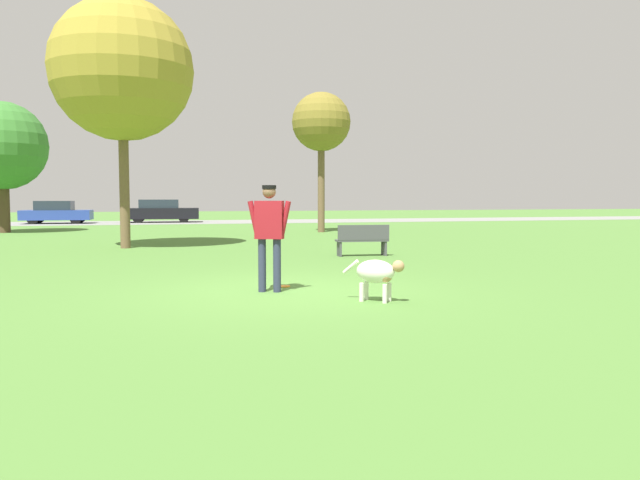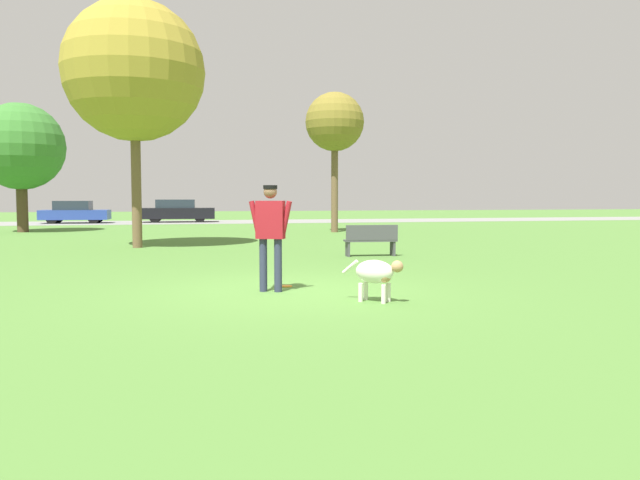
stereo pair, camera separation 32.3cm
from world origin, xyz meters
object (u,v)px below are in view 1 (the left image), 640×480
object	(u,v)px
dog	(378,273)
parked_car_black	(161,211)
frisbee	(284,286)
tree_far_right	(321,123)
park_bench	(363,239)
tree_mid_center	(122,70)
parked_car_blue	(56,212)
person	(269,228)
tree_far_left	(2,146)

from	to	relation	value
dog	parked_car_black	world-z (taller)	parked_car_black
dog	frisbee	distance (m)	2.20
tree_far_right	parked_car_black	world-z (taller)	tree_far_right
frisbee	park_bench	xyz separation A→B (m)	(3.15, 5.09, 0.44)
dog	tree_mid_center	xyz separation A→B (m)	(-4.18, 11.30, 4.99)
frisbee	parked_car_blue	distance (m)	30.13
person	tree_far_right	size ratio (longest dim) A/B	0.28
parked_car_blue	park_bench	bearing A→B (deg)	-62.74
parked_car_blue	dog	bearing A→B (deg)	-71.37
dog	frisbee	xyz separation A→B (m)	(-1.06, 1.88, -0.43)
tree_far_left	parked_car_black	bearing A→B (deg)	55.32
tree_far_left	parked_car_blue	size ratio (longest dim) A/B	1.45
person	tree_mid_center	distance (m)	11.21
parked_car_black	park_bench	distance (m)	24.76
tree_far_right	park_bench	world-z (taller)	tree_far_right
tree_far_left	park_bench	size ratio (longest dim) A/B	4.06
parked_car_blue	frisbee	bearing A→B (deg)	-72.30
frisbee	tree_mid_center	distance (m)	11.31
tree_far_left	frisbee	bearing A→B (deg)	-65.91
person	frisbee	distance (m)	1.23
tree_mid_center	parked_car_blue	xyz separation A→B (m)	(-4.87, 19.62, -4.77)
tree_mid_center	parked_car_black	distance (m)	20.48
park_bench	frisbee	bearing A→B (deg)	61.98
person	dog	distance (m)	2.06
person	frisbee	world-z (taller)	person
tree_far_left	parked_car_blue	world-z (taller)	tree_far_left
dog	park_bench	world-z (taller)	park_bench
dog	tree_mid_center	size ratio (longest dim) A/B	0.11
park_bench	tree_far_right	bearing A→B (deg)	-95.44
tree_far_right	parked_car_black	xyz separation A→B (m)	(-6.94, 12.89, -4.17)
dog	park_bench	size ratio (longest dim) A/B	0.58
dog	parked_car_black	size ratio (longest dim) A/B	0.18
frisbee	person	bearing A→B (deg)	-123.94
tree_mid_center	frisbee	bearing A→B (deg)	-71.67
parked_car_black	park_bench	xyz separation A→B (m)	(5.11, -24.22, -0.25)
tree_far_right	tree_far_left	bearing A→B (deg)	167.23
tree_mid_center	tree_far_right	bearing A→B (deg)	40.83
frisbee	tree_mid_center	bearing A→B (deg)	108.33
tree_far_right	parked_car_black	bearing A→B (deg)	118.30
tree_mid_center	park_bench	distance (m)	9.11
person	tree_far_right	bearing A→B (deg)	94.91
tree_mid_center	parked_car_black	bearing A→B (deg)	86.67
tree_far_right	park_bench	distance (m)	12.30
tree_mid_center	tree_far_left	world-z (taller)	tree_mid_center
dog	frisbee	size ratio (longest dim) A/B	3.83
tree_mid_center	park_bench	size ratio (longest dim) A/B	5.34
tree_far_left	parked_car_blue	xyz separation A→B (m)	(0.74, 9.51, -3.15)
parked_car_blue	parked_car_black	size ratio (longest dim) A/B	0.86
park_bench	dog	bearing A→B (deg)	77.04
person	tree_far_left	distance (m)	21.91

